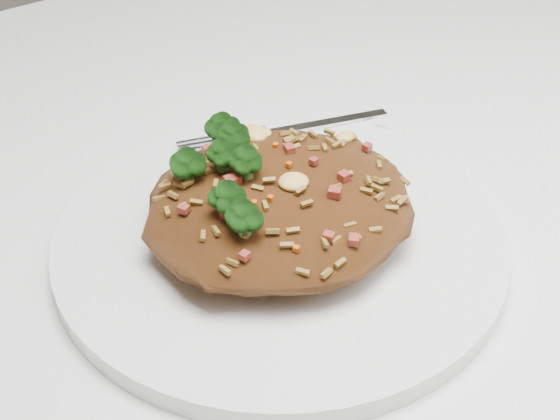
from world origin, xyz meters
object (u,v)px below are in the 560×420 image
object	(u,v)px
dining_table	(174,325)
fork	(295,129)
fried_rice	(277,194)
plate	(280,237)

from	to	relation	value
dining_table	fork	size ratio (longest dim) A/B	7.53
dining_table	fried_rice	world-z (taller)	fried_rice
dining_table	plate	bearing A→B (deg)	-47.85
dining_table	plate	xyz separation A→B (m)	(0.05, -0.06, 0.10)
plate	fried_rice	xyz separation A→B (m)	(-0.00, 0.00, 0.03)
fried_rice	plate	bearing A→B (deg)	-43.64
fried_rice	fork	world-z (taller)	fried_rice
plate	fork	bearing A→B (deg)	48.70
plate	fried_rice	distance (m)	0.03
plate	fried_rice	bearing A→B (deg)	136.36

